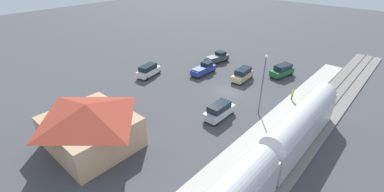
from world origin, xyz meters
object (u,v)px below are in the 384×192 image
pedestrian_on_platform (293,94)px  suv_white (148,70)px  station_building (90,125)px  suv_silver (219,110)px  light_pole_near_platform (263,79)px  suv_tan (243,74)px  passenger_train (266,162)px  pickup_blue (204,69)px  pickup_charcoal (217,58)px  suv_green (282,70)px

pedestrian_on_platform → suv_white: size_ratio=0.33×
station_building → suv_silver: 16.61m
light_pole_near_platform → suv_tan: bearing=-46.4°
passenger_train → suv_silver: (10.38, -6.90, -1.71)m
suv_white → pickup_blue: size_ratio=0.96×
pickup_charcoal → light_pole_near_platform: size_ratio=0.64×
station_building → suv_white: (10.65, -17.46, -1.73)m
suv_white → pickup_charcoal: suv_white is taller
suv_green → light_pole_near_platform: bearing=102.6°
passenger_train → suv_white: size_ratio=6.35×
station_building → suv_green: station_building is taller
pedestrian_on_platform → suv_white: bearing=19.3°
suv_silver → pickup_charcoal: (13.01, -17.05, -0.12)m
passenger_train → station_building: size_ratio=3.14×
passenger_train → suv_white: (28.65, -9.71, -1.71)m
passenger_train → suv_silver: 12.58m
suv_silver → suv_green: (-0.30, -19.27, 0.00)m
suv_silver → suv_white: bearing=-8.7°
suv_silver → light_pole_near_platform: bearing=-128.0°
suv_white → station_building: bearing=121.4°
passenger_train → pedestrian_on_platform: bearing=-75.2°
suv_tan → suv_green: (-4.53, -6.48, 0.00)m
pickup_charcoal → light_pole_near_platform: light_pole_near_platform is taller
passenger_train → light_pole_near_platform: size_ratio=3.74×
passenger_train → suv_silver: passenger_train is taller
suv_green → suv_tan: bearing=55.1°
pedestrian_on_platform → station_building: bearing=62.9°
passenger_train → pickup_charcoal: passenger_train is taller
suv_white → pedestrian_on_platform: bearing=-160.7°
station_building → light_pole_near_platform: size_ratio=1.19×
suv_tan → suv_white: bearing=35.4°
suv_white → suv_green: same height
suv_tan → light_pole_near_platform: (-7.81, 8.21, 4.29)m
passenger_train → suv_white: 30.30m
pickup_blue → pickup_charcoal: same height
station_building → suv_tan: bearing=-97.0°
suv_white → light_pole_near_platform: light_pole_near_platform is taller
station_building → suv_silver: bearing=-117.5°
suv_silver → pickup_blue: bearing=-42.7°
suv_silver → suv_green: size_ratio=0.94×
passenger_train → suv_green: bearing=-68.9°
station_building → suv_tan: size_ratio=2.09×
suv_tan → suv_silver: size_ratio=1.02×
pedestrian_on_platform → suv_tan: suv_tan is taller
pedestrian_on_platform → pickup_charcoal: (18.62, -5.86, -0.25)m
pickup_charcoal → pickup_blue: bearing=104.6°
passenger_train → light_pole_near_platform: 13.59m
suv_green → pickup_blue: bearing=37.5°
pickup_charcoal → suv_white: bearing=69.7°
pickup_charcoal → suv_green: bearing=-170.6°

